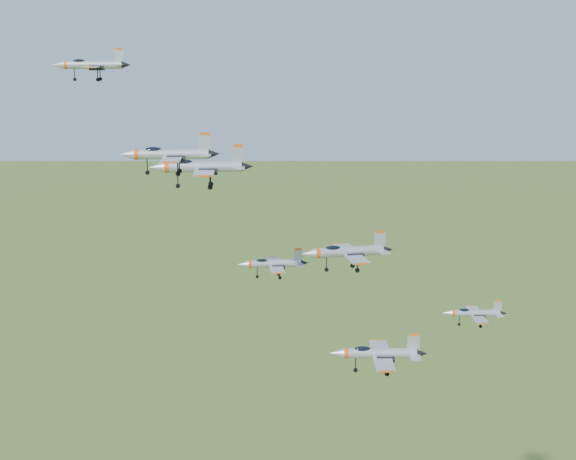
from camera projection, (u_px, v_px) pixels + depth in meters
name	position (u px, v px, depth m)	size (l,w,h in m)	color
jet_lead	(91.00, 65.00, 111.63)	(10.72, 9.08, 2.90)	#A9AFB6
jet_left_high	(200.00, 167.00, 106.39)	(13.78, 11.65, 3.72)	#A9AFB6
jet_right_high	(169.00, 154.00, 89.25)	(11.10, 9.40, 3.00)	#A9AFB6
jet_left_low	(272.00, 263.00, 122.84)	(10.90, 9.17, 2.93)	#A9AFB6
jet_right_low	(347.00, 251.00, 101.63)	(12.09, 10.04, 3.23)	#A9AFB6
jet_trail	(377.00, 353.00, 113.85)	(13.72, 11.71, 3.75)	#A9AFB6
jet_extra	(474.00, 313.00, 139.25)	(11.04, 9.43, 3.02)	#A9AFB6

